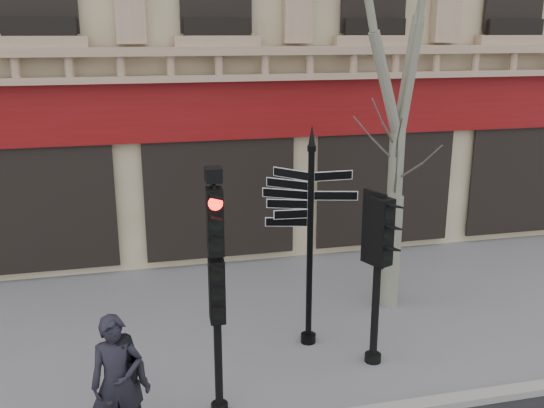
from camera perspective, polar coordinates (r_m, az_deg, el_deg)
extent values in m
plane|color=slate|center=(9.98, -0.28, -15.78)|extent=(80.00, 80.00, 0.00)
cube|color=#6C0B0A|center=(13.39, -5.08, 8.82)|extent=(28.00, 0.25, 1.30)
cube|color=#9D7F66|center=(13.08, -5.04, 12.92)|extent=(28.00, 0.35, 0.74)
cylinder|color=black|center=(10.20, 3.58, -4.43)|extent=(0.10, 0.10, 3.40)
cylinder|color=black|center=(10.88, 3.43, -12.48)|extent=(0.26, 0.26, 0.15)
cone|color=black|center=(9.70, 3.78, 6.51)|extent=(0.11, 0.11, 0.34)
cylinder|color=black|center=(8.38, -5.21, -9.59)|extent=(0.11, 0.11, 3.29)
cylinder|color=black|center=(9.17, -4.95, -18.53)|extent=(0.24, 0.24, 0.13)
cube|color=black|center=(8.27, -5.26, -7.97)|extent=(0.41, 0.30, 0.89)
cube|color=black|center=(7.93, -5.43, -1.56)|extent=(0.41, 0.30, 0.89)
sphere|color=#FF0C05|center=(7.86, -5.48, 0.10)|extent=(0.19, 0.19, 0.19)
cube|color=black|center=(7.77, -5.55, 2.77)|extent=(0.22, 0.27, 0.19)
cylinder|color=black|center=(9.84, 9.82, -7.28)|extent=(0.14, 0.14, 2.82)
cylinder|color=black|center=(10.43, 9.47, -14.01)|extent=(0.29, 0.29, 0.16)
cube|color=black|center=(9.53, 10.07, -2.45)|extent=(0.57, 0.49, 1.07)
cylinder|color=gray|center=(12.04, 11.14, -4.42)|extent=(0.37, 0.37, 2.24)
cylinder|color=gray|center=(11.56, 11.59, 3.64)|extent=(0.28, 0.28, 1.42)
imported|color=black|center=(8.33, -14.37, -15.94)|extent=(0.70, 0.50, 1.83)
imported|color=black|center=(8.46, -13.54, -16.59)|extent=(0.93, 0.87, 1.52)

